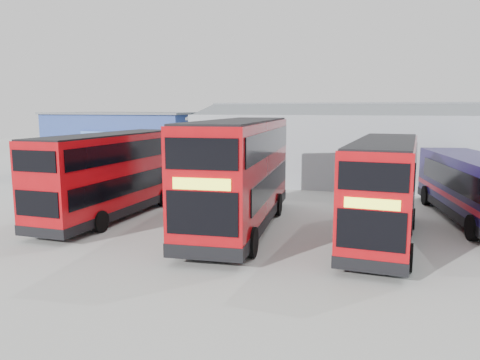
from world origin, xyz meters
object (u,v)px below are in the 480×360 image
at_px(double_decker_right, 383,192).
at_px(panel_van, 74,168).
at_px(double_decker_centre, 240,175).
at_px(double_decker_left, 109,177).
at_px(maintenance_shed, 407,147).
at_px(single_decker_blue, 477,191).
at_px(office_block, 132,143).

relative_size(double_decker_right, panel_van, 2.15).
height_order(double_decker_centre, double_decker_right, double_decker_centre).
bearing_deg(double_decker_right, double_decker_left, -177.62).
xyz_separation_m(maintenance_shed, double_decker_centre, (-7.61, -16.95, -0.14)).
height_order(maintenance_shed, panel_van, maintenance_shed).
bearing_deg(double_decker_centre, panel_van, 144.83).
bearing_deg(single_decker_blue, panel_van, -20.51).
bearing_deg(maintenance_shed, single_decker_blue, -77.01).
relative_size(office_block, double_decker_centre, 1.03).
xyz_separation_m(double_decker_centre, panel_van, (-15.92, 9.14, -1.37)).
xyz_separation_m(double_decker_right, panel_van, (-22.14, 9.37, -1.00)).
xyz_separation_m(single_decker_blue, panel_van, (-26.41, 4.68, -0.47)).
distance_m(office_block, single_decker_blue, 27.02).
height_order(maintenance_shed, double_decker_left, maintenance_shed).
bearing_deg(single_decker_blue, double_decker_centre, 12.57).
bearing_deg(double_decker_centre, single_decker_blue, 17.72).
distance_m(double_decker_right, panel_van, 24.07).
bearing_deg(double_decker_left, panel_van, -44.48).
xyz_separation_m(office_block, double_decker_right, (20.62, -15.18, -0.49)).
height_order(double_decker_left, panel_van, double_decker_left).
distance_m(maintenance_shed, single_decker_blue, 12.86).
distance_m(double_decker_left, single_decker_blue, 17.86).
relative_size(double_decker_left, double_decker_centre, 0.85).
relative_size(double_decker_centre, panel_van, 2.54).
xyz_separation_m(maintenance_shed, panel_van, (-23.53, -7.81, -1.51)).
bearing_deg(double_decker_right, office_block, 146.78).
relative_size(maintenance_shed, double_decker_centre, 2.56).
height_order(office_block, panel_van, office_block).
relative_size(double_decker_left, panel_van, 2.15).
bearing_deg(panel_van, double_decker_centre, -21.80).
relative_size(maintenance_shed, panel_van, 6.51).
height_order(office_block, single_decker_blue, office_block).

